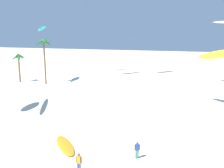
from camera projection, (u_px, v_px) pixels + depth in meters
palm_tree_0 at (19, 59)px, 54.94m from camera, size 3.53×3.59×6.38m
palm_tree_1 at (44, 47)px, 52.29m from camera, size 4.40×4.01×9.64m
flying_kite_0 at (42, 28)px, 53.08m from camera, size 3.17×6.98×12.80m
flying_kite_5 at (223, 54)px, 34.10m from camera, size 7.00×13.11×9.53m
grounded_kite_1 at (65, 145)px, 24.37m from camera, size 4.24×4.50×0.25m
person_foreground_walker at (79, 162)px, 19.65m from camera, size 0.51×0.23×1.69m
person_near_left at (137, 149)px, 21.91m from camera, size 0.47×0.31×1.62m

